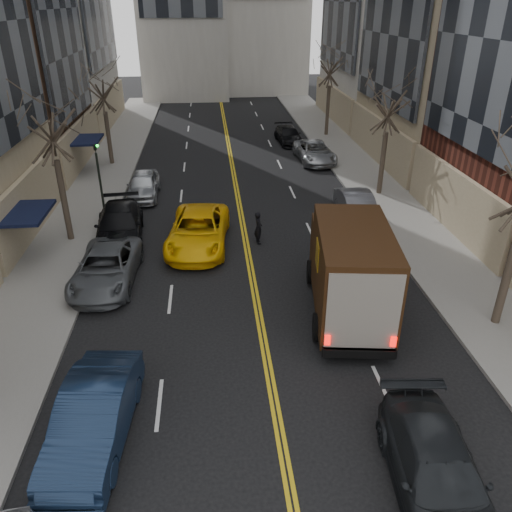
# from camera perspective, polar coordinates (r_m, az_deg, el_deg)

# --- Properties ---
(sidewalk_left) EXTENTS (4.00, 66.00, 0.15)m
(sidewalk_left) POSITION_cam_1_polar(r_m,az_deg,el_deg) (33.30, -18.03, 6.96)
(sidewalk_left) COLOR slate
(sidewalk_left) RESTS_ON ground
(sidewalk_right) EXTENTS (4.00, 66.00, 0.15)m
(sidewalk_right) POSITION_cam_1_polar(r_m,az_deg,el_deg) (34.18, 13.13, 8.12)
(sidewalk_right) COLOR slate
(sidewalk_right) RESTS_ON ground
(tree_lf_mid) EXTENTS (3.20, 3.20, 8.91)m
(tree_lf_mid) POSITION_cam_1_polar(r_m,az_deg,el_deg) (25.04, -22.82, 15.33)
(tree_lf_mid) COLOR #382D23
(tree_lf_mid) RESTS_ON sidewalk_left
(tree_lf_far) EXTENTS (3.20, 3.20, 8.12)m
(tree_lf_far) POSITION_cam_1_polar(r_m,az_deg,el_deg) (37.61, -17.32, 18.73)
(tree_lf_far) COLOR #382D23
(tree_lf_far) RESTS_ON sidewalk_left
(tree_rt_mid) EXTENTS (3.20, 3.20, 8.32)m
(tree_rt_mid) POSITION_cam_1_polar(r_m,az_deg,el_deg) (30.82, 15.15, 17.57)
(tree_rt_mid) COLOR #382D23
(tree_rt_mid) RESTS_ON sidewalk_right
(tree_rt_far) EXTENTS (3.20, 3.20, 9.11)m
(tree_rt_far) POSITION_cam_1_polar(r_m,az_deg,el_deg) (45.03, 8.59, 21.77)
(tree_rt_far) COLOR #382D23
(tree_rt_far) RESTS_ON sidewalk_right
(traffic_signal) EXTENTS (0.29, 0.26, 4.70)m
(traffic_signal) POSITION_cam_1_polar(r_m,az_deg,el_deg) (27.47, -17.49, 8.88)
(traffic_signal) COLOR black
(traffic_signal) RESTS_ON sidewalk_left
(ups_truck) EXTENTS (3.47, 7.09, 3.73)m
(ups_truck) POSITION_cam_1_polar(r_m,az_deg,el_deg) (19.09, 10.65, -1.56)
(ups_truck) COLOR black
(ups_truck) RESTS_ON ground
(observer_sedan) EXTENTS (2.61, 5.41, 1.52)m
(observer_sedan) POSITION_cam_1_polar(r_m,az_deg,el_deg) (13.86, 20.02, -22.36)
(observer_sedan) COLOR black
(observer_sedan) RESTS_ON ground
(taxi) EXTENTS (3.36, 6.25, 1.67)m
(taxi) POSITION_cam_1_polar(r_m,az_deg,el_deg) (24.63, -6.61, 2.92)
(taxi) COLOR yellow
(taxi) RESTS_ON ground
(pedestrian) EXTENTS (0.49, 0.66, 1.66)m
(pedestrian) POSITION_cam_1_polar(r_m,az_deg,el_deg) (24.77, 0.27, 3.25)
(pedestrian) COLOR black
(pedestrian) RESTS_ON ground
(parked_lf_b) EXTENTS (2.19, 5.16, 1.66)m
(parked_lf_b) POSITION_cam_1_polar(r_m,az_deg,el_deg) (14.94, -18.05, -17.11)
(parked_lf_b) COLOR #111F37
(parked_lf_b) RESTS_ON ground
(parked_lf_c) EXTENTS (2.69, 5.44, 1.48)m
(parked_lf_c) POSITION_cam_1_polar(r_m,az_deg,el_deg) (22.21, -16.75, -1.29)
(parked_lf_c) COLOR #55585D
(parked_lf_c) RESTS_ON ground
(parked_lf_d) EXTENTS (2.78, 5.78, 1.62)m
(parked_lf_d) POSITION_cam_1_polar(r_m,az_deg,el_deg) (25.99, -15.34, 3.38)
(parked_lf_d) COLOR black
(parked_lf_d) RESTS_ON ground
(parked_lf_e) EXTENTS (1.83, 4.51, 1.54)m
(parked_lf_e) POSITION_cam_1_polar(r_m,az_deg,el_deg) (31.64, -12.75, 7.93)
(parked_lf_e) COLOR #B7BBBF
(parked_lf_e) RESTS_ON ground
(parked_rt_a) EXTENTS (1.66, 4.70, 1.55)m
(parked_rt_a) POSITION_cam_1_polar(r_m,az_deg,el_deg) (27.97, 11.50, 5.46)
(parked_rt_a) COLOR #54555C
(parked_rt_a) RESTS_ON ground
(parked_rt_b) EXTENTS (2.69, 5.40, 1.47)m
(parked_rt_b) POSITION_cam_1_polar(r_m,az_deg,el_deg) (38.30, 6.72, 11.75)
(parked_rt_b) COLOR #A6A9AE
(parked_rt_b) RESTS_ON ground
(parked_rt_c) EXTENTS (2.17, 4.69, 1.33)m
(parked_rt_c) POSITION_cam_1_polar(r_m,az_deg,el_deg) (43.34, 3.76, 13.62)
(parked_rt_c) COLOR black
(parked_rt_c) RESTS_ON ground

